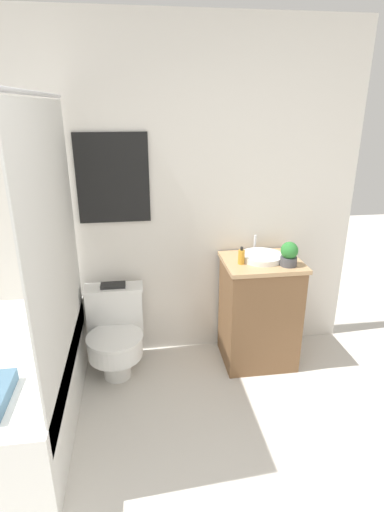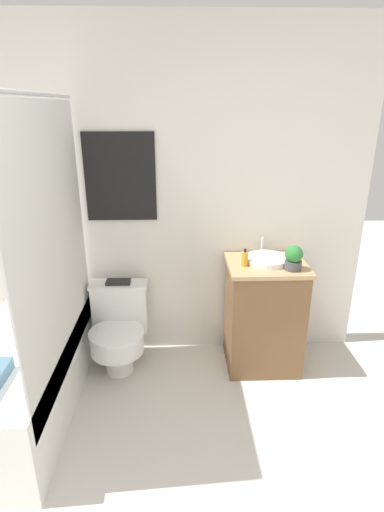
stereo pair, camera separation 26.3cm
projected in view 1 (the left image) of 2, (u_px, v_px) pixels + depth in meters
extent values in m
cube|color=silver|center=(145.00, 202.00, 2.94)|extent=(3.25, 0.05, 2.50)
cube|color=black|center=(113.00, 179.00, 2.81)|extent=(0.51, 0.02, 0.63)
cube|color=silver|center=(113.00, 179.00, 2.81)|extent=(0.48, 0.01, 0.60)
cube|color=white|center=(23.00, 388.00, 2.49)|extent=(0.62, 1.45, 0.53)
cube|color=silver|center=(56.00, 253.00, 2.21)|extent=(0.01, 1.33, 1.60)
cylinder|color=#B7B7BC|center=(36.00, 93.00, 1.92)|extent=(0.02, 1.33, 0.02)
cylinder|color=white|center=(117.00, 363.00, 2.98)|extent=(0.20, 0.20, 0.22)
cylinder|color=white|center=(115.00, 347.00, 2.87)|extent=(0.39, 0.39, 0.14)
cylinder|color=white|center=(114.00, 337.00, 2.85)|extent=(0.40, 0.40, 0.02)
cube|color=white|center=(115.00, 311.00, 3.04)|extent=(0.42, 0.17, 0.37)
cube|color=white|center=(113.00, 288.00, 2.97)|extent=(0.44, 0.18, 0.02)
cube|color=brown|center=(259.00, 313.00, 3.09)|extent=(0.54, 0.45, 0.82)
cube|color=tan|center=(262.00, 262.00, 2.93)|extent=(0.57, 0.48, 0.03)
cylinder|color=white|center=(262.00, 257.00, 2.94)|extent=(0.32, 0.32, 0.04)
cylinder|color=silver|center=(255.00, 243.00, 3.09)|extent=(0.02, 0.02, 0.13)
cylinder|color=gold|center=(241.00, 257.00, 2.85)|extent=(0.05, 0.05, 0.10)
cylinder|color=black|center=(242.00, 249.00, 2.83)|extent=(0.02, 0.02, 0.02)
cylinder|color=#4C4C51|center=(288.00, 261.00, 2.82)|extent=(0.12, 0.12, 0.06)
sphere|color=#2D7A33|center=(289.00, 250.00, 2.80)|extent=(0.12, 0.12, 0.12)
cube|color=black|center=(113.00, 285.00, 2.96)|extent=(0.18, 0.09, 0.02)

